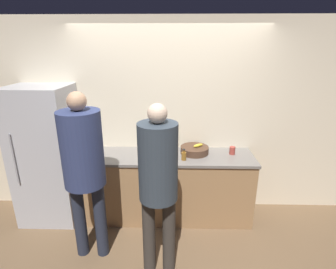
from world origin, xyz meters
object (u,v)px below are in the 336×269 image
Objects in this scene: refrigerator at (47,155)px; bottle_amber at (184,156)px; utensil_crock at (173,145)px; cup_red at (232,151)px; fruit_bowl at (195,150)px; bottle_green at (154,152)px; person_center at (158,177)px; person_left at (83,161)px.

bottle_amber is at bearing -3.75° from refrigerator.
utensil_crock reaches higher than cup_red.
bottle_amber is at bearing -123.86° from fruit_bowl.
fruit_bowl is at bearing 3.13° from refrigerator.
bottle_green is 1.27× the size of bottle_amber.
person_center is at bearing -30.93° from refrigerator.
utensil_crock reaches higher than fruit_bowl.
bottle_amber is at bearing -69.36° from utensil_crock.
person_center is 0.84m from bottle_amber.
refrigerator is 1.01× the size of person_center.
refrigerator is 1.05m from person_left.
bottle_green is 0.37m from bottle_amber.
refrigerator is 1.40m from bottle_green.
refrigerator reaches higher than person_center.
person_left is 1.20m from bottle_amber.
person_left is at bearing 165.70° from person_center.
bottle_green is 1.01m from cup_red.
fruit_bowl is at bearing 16.90° from bottle_green.
fruit_bowl is 0.49m from cup_red.
fruit_bowl is 0.54m from bottle_green.
bottle_green reaches higher than bottle_amber.
utensil_crock is at bearing 8.03° from refrigerator.
person_left is 6.12× the size of utensil_crock.
person_center is at bearing -108.87° from bottle_amber.
utensil_crock reaches higher than bottle_green.
refrigerator is 1.92m from fruit_bowl.
person_center is 5.90× the size of utensil_crock.
refrigerator reaches higher than utensil_crock.
bottle_amber is (1.77, -0.12, 0.06)m from refrigerator.
fruit_bowl is at bearing 177.49° from cup_red.
bottle_green is (-0.51, -0.16, 0.03)m from fruit_bowl.
person_left reaches higher than bottle_green.
bottle_green is at bearing -163.10° from fruit_bowl.
cup_red is at bearing 17.41° from bottle_amber.
refrigerator is at bearing 177.89° from bottle_green.
bottle_green is at bearing 170.09° from bottle_amber.
person_left is 10.10× the size of bottle_green.
cup_red is at bearing -2.51° from fruit_bowl.
refrigerator is at bearing 149.07° from person_center.
refrigerator reaches higher than bottle_green.
utensil_crock is 1.65× the size of bottle_green.
refrigerator reaches higher than fruit_bowl.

